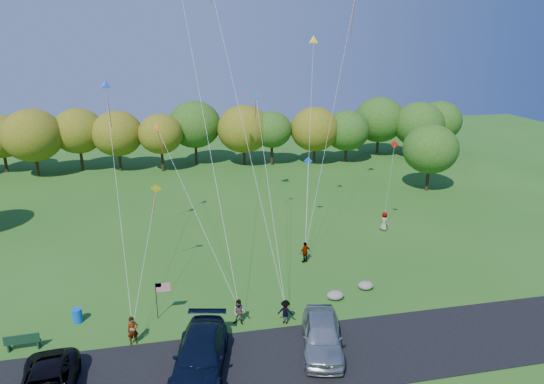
{
  "coord_description": "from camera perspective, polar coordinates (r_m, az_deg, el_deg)",
  "views": [
    {
      "loc": [
        -3.5,
        -25.2,
        16.46
      ],
      "look_at": [
        2.97,
        6.0,
        6.21
      ],
      "focal_mm": 32.0,
      "sensor_mm": 36.0,
      "label": 1
    }
  ],
  "objects": [
    {
      "name": "ground",
      "position": [
        30.3,
        -3.31,
        -15.11
      ],
      "size": [
        140.0,
        140.0,
        0.0
      ],
      "primitive_type": "plane",
      "color": "#265A19",
      "rests_on": "ground"
    },
    {
      "name": "asphalt_lane",
      "position": [
        27.04,
        -1.97,
        -19.59
      ],
      "size": [
        44.0,
        6.0,
        0.06
      ],
      "primitive_type": "cube",
      "color": "black",
      "rests_on": "ground"
    },
    {
      "name": "treeline",
      "position": [
        62.91,
        -8.77,
        6.84
      ],
      "size": [
        76.51,
        28.06,
        8.2
      ],
      "color": "#3A2915",
      "rests_on": "ground"
    },
    {
      "name": "minivan_navy",
      "position": [
        26.33,
        -8.43,
        -18.45
      ],
      "size": [
        3.76,
        6.61,
        1.81
      ],
      "primitive_type": "imported",
      "rotation": [
        0.0,
        0.0,
        -0.21
      ],
      "color": "black",
      "rests_on": "asphalt_lane"
    },
    {
      "name": "minivan_silver",
      "position": [
        27.63,
        5.93,
        -16.4
      ],
      "size": [
        3.33,
        5.66,
        1.81
      ],
      "primitive_type": "imported",
      "rotation": [
        0.0,
        0.0,
        -0.24
      ],
      "color": "#A5ABB0",
      "rests_on": "asphalt_lane"
    },
    {
      "name": "flyer_a",
      "position": [
        29.11,
        -16.05,
        -15.4
      ],
      "size": [
        0.7,
        0.56,
        1.69
      ],
      "primitive_type": "imported",
      "rotation": [
        0.0,
        0.0,
        0.29
      ],
      "color": "#4C4C59",
      "rests_on": "ground"
    },
    {
      "name": "flyer_b",
      "position": [
        29.78,
        -3.87,
        -13.93
      ],
      "size": [
        0.96,
        0.87,
        1.61
      ],
      "primitive_type": "imported",
      "rotation": [
        0.0,
        0.0,
        -0.41
      ],
      "color": "#4C4C59",
      "rests_on": "ground"
    },
    {
      "name": "flyer_c",
      "position": [
        29.84,
        1.6,
        -13.92
      ],
      "size": [
        1.13,
        0.95,
        1.52
      ],
      "primitive_type": "imported",
      "rotation": [
        0.0,
        0.0,
        2.66
      ],
      "color": "#4C4C59",
      "rests_on": "ground"
    },
    {
      "name": "flyer_d",
      "position": [
        37.19,
        3.93,
        -7.09
      ],
      "size": [
        1.04,
        0.75,
        1.64
      ],
      "primitive_type": "imported",
      "rotation": [
        0.0,
        0.0,
        3.55
      ],
      "color": "#4C4C59",
      "rests_on": "ground"
    },
    {
      "name": "flyer_e",
      "position": [
        44.1,
        13.06,
        -3.38
      ],
      "size": [
        0.89,
        0.99,
        1.71
      ],
      "primitive_type": "imported",
      "rotation": [
        0.0,
        0.0,
        2.1
      ],
      "color": "#4C4C59",
      "rests_on": "ground"
    },
    {
      "name": "park_bench",
      "position": [
        30.94,
        -27.29,
        -15.37
      ],
      "size": [
        1.82,
        0.49,
        1.01
      ],
      "rotation": [
        0.0,
        0.0,
        0.05
      ],
      "color": "#14371F",
      "rests_on": "ground"
    },
    {
      "name": "trash_barrel",
      "position": [
        32.3,
        -21.94,
        -13.34
      ],
      "size": [
        0.59,
        0.59,
        0.88
      ],
      "primitive_type": "cylinder",
      "color": "blue",
      "rests_on": "ground"
    },
    {
      "name": "flag_assembly",
      "position": [
        30.55,
        -13.01,
        -11.36
      ],
      "size": [
        0.89,
        0.58,
        2.41
      ],
      "color": "black",
      "rests_on": "ground"
    },
    {
      "name": "boulder_near",
      "position": [
        32.73,
        7.46,
        -11.95
      ],
      "size": [
        1.14,
        0.89,
        0.57
      ],
      "primitive_type": "ellipsoid",
      "color": "gray",
      "rests_on": "ground"
    },
    {
      "name": "boulder_far",
      "position": [
        34.24,
        10.96,
        -10.74
      ],
      "size": [
        1.06,
        0.88,
        0.55
      ],
      "primitive_type": "ellipsoid",
      "color": "gray",
      "rests_on": "ground"
    },
    {
      "name": "kites_aloft",
      "position": [
        39.63,
        -5.11,
        20.45
      ],
      "size": [
        22.98,
        12.51,
        19.28
      ],
      "color": "orange",
      "rests_on": "ground"
    }
  ]
}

